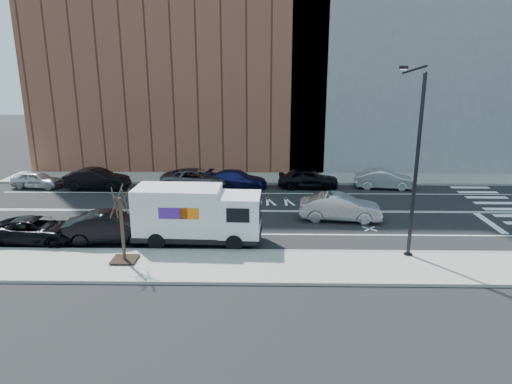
{
  "coord_description": "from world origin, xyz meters",
  "views": [
    {
      "loc": [
        -0.25,
        -28.72,
        9.32
      ],
      "look_at": [
        -0.76,
        -0.34,
        1.4
      ],
      "focal_mm": 32.0,
      "sensor_mm": 36.0,
      "label": 1
    }
  ],
  "objects_px": {
    "far_parked_a": "(37,179)",
    "driving_sedan": "(340,207)",
    "fedex_van": "(197,214)",
    "far_parked_b": "(97,179)"
  },
  "relations": [
    {
      "from": "far_parked_a",
      "to": "driving_sedan",
      "type": "bearing_deg",
      "value": -101.97
    },
    {
      "from": "far_parked_a",
      "to": "driving_sedan",
      "type": "distance_m",
      "value": 23.71
    },
    {
      "from": "far_parked_a",
      "to": "far_parked_b",
      "type": "xyz_separation_m",
      "value": [
        4.88,
        -0.34,
        0.14
      ]
    },
    {
      "from": "fedex_van",
      "to": "far_parked_a",
      "type": "height_order",
      "value": "fedex_van"
    },
    {
      "from": "driving_sedan",
      "to": "far_parked_a",
      "type": "bearing_deg",
      "value": 78.14
    },
    {
      "from": "far_parked_b",
      "to": "fedex_van",
      "type": "bearing_deg",
      "value": -135.24
    },
    {
      "from": "far_parked_b",
      "to": "driving_sedan",
      "type": "xyz_separation_m",
      "value": [
        17.67,
        -7.01,
        0.02
      ]
    },
    {
      "from": "fedex_van",
      "to": "driving_sedan",
      "type": "distance_m",
      "value": 9.23
    },
    {
      "from": "fedex_van",
      "to": "driving_sedan",
      "type": "bearing_deg",
      "value": 27.37
    },
    {
      "from": "fedex_van",
      "to": "far_parked_b",
      "type": "xyz_separation_m",
      "value": [
        -9.34,
        10.91,
        -0.83
      ]
    }
  ]
}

